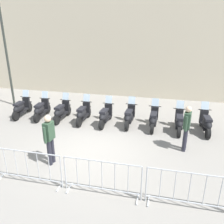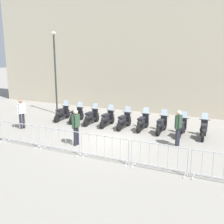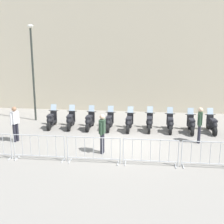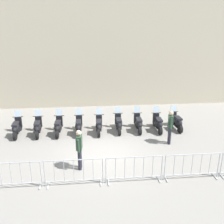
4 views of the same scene
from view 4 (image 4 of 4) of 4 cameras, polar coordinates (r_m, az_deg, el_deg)
ground_plane at (r=11.71m, az=-2.43°, el=-9.60°), size 120.00×120.00×0.00m
building_facade at (r=18.60m, az=-4.15°, el=20.28°), size 28.01×2.55×11.93m
motorcycle_0 at (r=14.28m, az=-20.96°, el=-3.37°), size 0.56×1.72×1.24m
motorcycle_1 at (r=14.03m, az=-16.61°, el=-3.29°), size 0.56×1.73×1.24m
motorcycle_2 at (r=13.82m, az=-12.18°, el=-3.23°), size 0.56×1.72×1.24m
motorcycle_3 at (r=13.72m, az=-7.60°, el=-3.12°), size 0.56×1.72×1.24m
motorcycle_4 at (r=13.69m, az=-3.01°, el=-3.02°), size 0.56×1.73×1.24m
motorcycle_5 at (r=13.89m, az=1.53°, el=-2.65°), size 0.56×1.72×1.24m
motorcycle_6 at (r=14.01m, az=6.04°, el=-2.56°), size 0.56×1.72×1.24m
motorcycle_7 at (r=14.19m, az=10.48°, el=-2.51°), size 0.56×1.72×1.24m
motorcycle_8 at (r=14.62m, az=14.54°, el=-2.14°), size 0.56×1.73×1.24m
barrier_segment_1 at (r=9.96m, az=-22.07°, el=-13.35°), size 2.16×0.45×1.07m
barrier_segment_2 at (r=9.54m, az=-8.69°, el=-13.51°), size 2.16×0.45×1.07m
barrier_segment_3 at (r=9.65m, az=5.09°, el=-12.94°), size 2.16×0.45×1.07m
barrier_segment_4 at (r=10.26m, az=17.81°, el=-11.76°), size 2.16×0.45×1.07m
officer_mid_plaza at (r=10.26m, az=-7.49°, el=-8.01°), size 0.25×0.55×1.73m
officer_by_barriers at (r=12.61m, az=13.19°, el=-2.98°), size 0.29×0.54×1.73m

